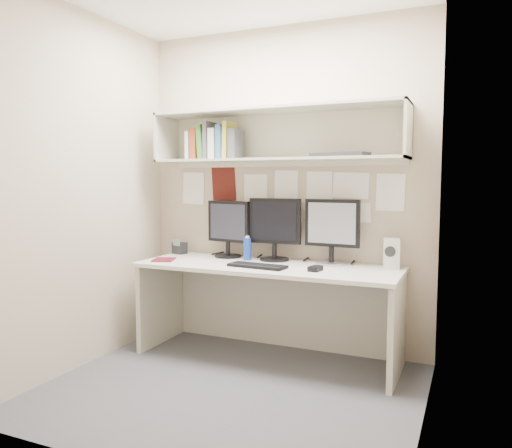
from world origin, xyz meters
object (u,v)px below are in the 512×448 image
at_px(monitor_left, 228,227).
at_px(desk_phone, 180,248).
at_px(maroon_notebook, 164,260).
at_px(desk, 268,311).
at_px(monitor_center, 275,227).
at_px(monitor_right, 332,229).
at_px(keyboard, 257,266).
at_px(speaker, 391,253).

relative_size(monitor_left, desk_phone, 3.59).
height_order(monitor_left, maroon_notebook, monitor_left).
bearing_deg(desk, monitor_center, 97.24).
bearing_deg(maroon_notebook, monitor_right, -4.46).
bearing_deg(maroon_notebook, desk, -10.59).
relative_size(monitor_left, monitor_right, 0.94).
bearing_deg(desk, keyboard, -99.49).
bearing_deg(desk, monitor_right, 26.51).
height_order(monitor_right, keyboard, monitor_right).
bearing_deg(desk_phone, desk, 2.68).
bearing_deg(monitor_left, monitor_right, 9.93).
bearing_deg(maroon_notebook, monitor_center, 3.75).
distance_m(monitor_center, monitor_right, 0.47).
bearing_deg(monitor_right, monitor_center, -177.19).
height_order(keyboard, maroon_notebook, keyboard).
distance_m(monitor_left, keyboard, 0.61).
height_order(desk, monitor_center, monitor_center).
xyz_separation_m(monitor_left, keyboard, (0.42, -0.36, -0.24)).
xyz_separation_m(speaker, desk_phone, (-1.81, 0.01, -0.06)).
bearing_deg(maroon_notebook, keyboard, -20.20).
relative_size(monitor_center, monitor_right, 1.00).
height_order(desk, maroon_notebook, maroon_notebook).
bearing_deg(speaker, keyboard, -172.24).
distance_m(monitor_center, speaker, 0.93).
distance_m(monitor_left, monitor_right, 0.88).
bearing_deg(keyboard, monitor_right, 43.85).
bearing_deg(monitor_right, monitor_left, -177.20).
height_order(monitor_right, speaker, monitor_right).
relative_size(desk, keyboard, 4.58).
xyz_separation_m(monitor_right, keyboard, (-0.46, -0.36, -0.26)).
distance_m(monitor_center, keyboard, 0.44).
bearing_deg(maroon_notebook, desk_phone, 82.09).
bearing_deg(desk, monitor_left, 153.73).
bearing_deg(keyboard, monitor_center, 96.50).
distance_m(keyboard, speaker, 0.98).
xyz_separation_m(monitor_left, maroon_notebook, (-0.40, -0.36, -0.25)).
bearing_deg(keyboard, speaker, 26.68).
xyz_separation_m(desk, keyboard, (-0.02, -0.14, 0.37)).
bearing_deg(desk_phone, keyboard, -5.92).
xyz_separation_m(desk, monitor_left, (-0.44, 0.22, 0.62)).
xyz_separation_m(monitor_left, speaker, (1.33, -0.02, -0.14)).
distance_m(monitor_center, maroon_notebook, 0.93).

